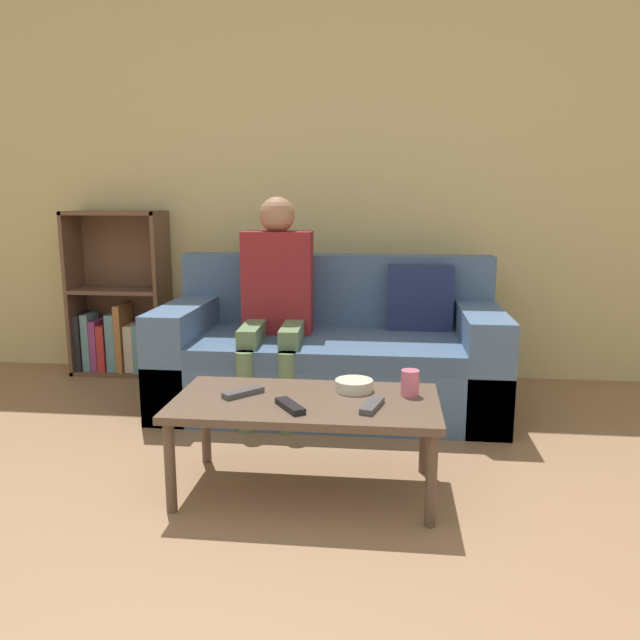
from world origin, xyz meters
TOP-DOWN VIEW (x-y plane):
  - wall_back at (0.00, 2.87)m, footprint 12.00×0.06m
  - couch at (0.05, 2.21)m, footprint 1.81×0.88m
  - bookshelf at (-1.39, 2.72)m, footprint 0.61×0.28m
  - coffee_table at (0.05, 1.14)m, footprint 1.01×0.52m
  - person_adult at (-0.24, 2.13)m, footprint 0.38×0.62m
  - cup_near at (0.45, 1.23)m, footprint 0.07×0.07m
  - tv_remote_0 at (-0.20, 1.16)m, footprint 0.15×0.16m
  - tv_remote_1 at (0.01, 1.02)m, footprint 0.13×0.17m
  - tv_remote_2 at (0.31, 1.06)m, footprint 0.09×0.18m
  - snack_bowl at (0.23, 1.27)m, footprint 0.15×0.15m

SIDE VIEW (x-z plane):
  - couch at x=0.05m, z-range -0.13..0.68m
  - coffee_table at x=0.05m, z-range 0.15..0.52m
  - tv_remote_0 at x=-0.20m, z-range 0.37..0.40m
  - tv_remote_1 at x=0.01m, z-range 0.37..0.40m
  - tv_remote_2 at x=0.31m, z-range 0.37..0.40m
  - bookshelf at x=-1.39m, z-range -0.14..0.91m
  - snack_bowl at x=0.23m, z-range 0.37..0.42m
  - cup_near at x=0.45m, z-range 0.37..0.48m
  - person_adult at x=-0.24m, z-range 0.08..1.21m
  - wall_back at x=0.00m, z-range 0.00..2.60m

